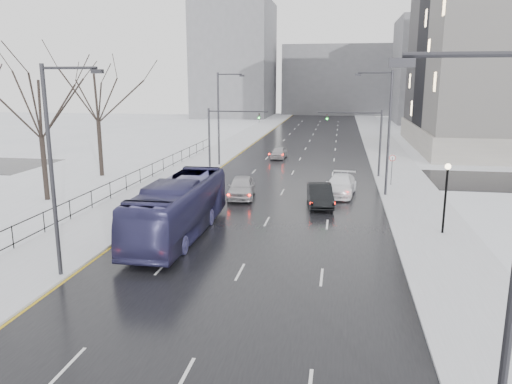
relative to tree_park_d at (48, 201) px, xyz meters
The scene contains 24 objects.
road 31.51m from the tree_park_d, 55.60° to the left, with size 16.00×150.00×0.04m, color black.
cross_road 22.65m from the tree_park_d, 38.19° to the left, with size 130.00×10.00×0.04m, color black.
sidewalk_left 27.01m from the tree_park_d, 74.32° to the left, with size 5.00×150.00×0.16m, color silver.
sidewalk_right 38.43m from the tree_park_d, 42.57° to the left, with size 5.00×150.00×0.16m, color silver.
park_strip 26.09m from the tree_park_d, 94.84° to the left, with size 14.00×150.00×0.12m, color white.
tree_park_d is the anchor object (origin of this frame).
tree_park_e 10.01m from the tree_park_d, 92.29° to the left, with size 9.45×9.45×13.50m, color black, non-canonical shape.
iron_fence 6.31m from the tree_park_d, 39.81° to the right, with size 0.06×70.00×1.30m.
streetlight_r_near 35.80m from the tree_park_d, 42.75° to the right, with size 2.95×0.25×10.00m.
streetlight_r_mid 27.24m from the tree_park_d, 13.01° to the left, with size 2.95×0.25×10.00m.
streetlight_l_near 17.90m from the tree_park_d, 55.47° to the right, with size 2.95×0.25×10.00m.
streetlight_l_far 21.17m from the tree_park_d, 61.85° to the left, with size 2.95×0.25×10.00m.
lamppost_r_mid 29.23m from the tree_park_d, ahead, with size 0.36×0.36×4.28m.
mast_signal_right 29.05m from the tree_park_d, 29.12° to the left, with size 6.10×0.33×6.50m.
mast_signal_left 17.96m from the tree_park_d, 53.20° to the left, with size 6.10×0.33×6.50m.
no_uturn_sign 28.88m from the tree_park_d, 20.32° to the left, with size 0.60×0.06×2.70m.
bldg_far_right 93.70m from the tree_park_d, 60.51° to the left, with size 24.00×20.00×22.00m, color slate.
bldg_far_left 92.17m from the tree_park_d, 92.64° to the left, with size 18.00×22.00×28.00m, color slate.
bldg_far_center 108.59m from the tree_park_d, 78.38° to the left, with size 30.00×18.00×18.00m, color slate.
bus 14.78m from the tree_park_d, 27.62° to the right, with size 2.90×12.37×3.45m, color navy.
sedan_center_near 15.24m from the tree_park_d, 13.59° to the left, with size 2.02×5.01×1.71m, color #AAA7AC.
sedan_right_near 21.20m from the tree_park_d, ahead, with size 1.72×4.92×1.62m, color black.
sedan_right_far 23.34m from the tree_park_d, 14.45° to the left, with size 2.27×5.58×1.62m, color white.
sedan_center_far 28.59m from the tree_park_d, 57.73° to the left, with size 1.65×4.10×1.40m, color #A2A1A5.
Camera 1 is at (4.65, -0.63, 9.34)m, focal length 35.00 mm.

